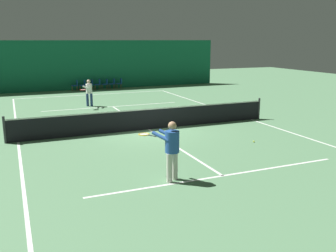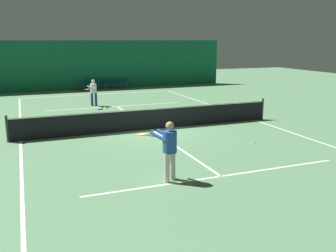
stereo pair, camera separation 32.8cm
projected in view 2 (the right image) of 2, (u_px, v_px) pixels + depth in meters
ground_plane at (151, 129)px, 16.87m from camera, size 60.00×60.00×0.00m
backdrop_curtain at (90, 65)px, 30.15m from camera, size 23.00×0.12×3.90m
court_line_baseline_far at (99, 94)px, 27.67m from camera, size 11.00×0.10×0.00m
court_line_service_far at (117, 106)px, 22.68m from camera, size 8.25×0.10×0.00m
court_line_service_near at (221, 176)px, 11.07m from camera, size 8.25×0.10×0.00m
court_line_sideline_left at (21, 141)px, 14.92m from camera, size 0.10×23.80×0.00m
court_line_sideline_right at (254, 120)px, 18.83m from camera, size 0.10×23.80×0.00m
court_line_centre at (151, 129)px, 16.87m from camera, size 0.10×12.80×0.00m
tennis_net at (151, 118)px, 16.76m from camera, size 12.00×0.10×1.07m
player_near at (169, 147)px, 10.52m from camera, size 1.03×1.37×1.74m
player_far at (93, 91)px, 22.60m from camera, size 0.99×1.31×1.61m
courtside_chair_0 at (81, 84)px, 29.68m from camera, size 0.44×0.44×0.84m
courtside_chair_1 at (89, 84)px, 29.89m from camera, size 0.44×0.44×0.84m
courtside_chair_2 at (97, 84)px, 30.10m from camera, size 0.44×0.44×0.84m
courtside_chair_3 at (104, 83)px, 30.32m from camera, size 0.44×0.44×0.84m
courtside_chair_4 at (111, 83)px, 30.53m from camera, size 0.44×0.44×0.84m
courtside_chair_5 at (118, 83)px, 30.74m from camera, size 0.44×0.44×0.84m
courtside_chair_6 at (125, 83)px, 30.96m from camera, size 0.44×0.44×0.84m
tennis_ball at (255, 142)px, 14.64m from camera, size 0.07×0.07×0.07m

